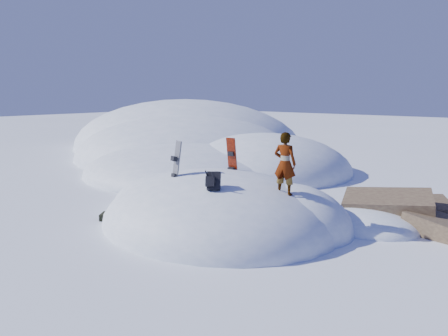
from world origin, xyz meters
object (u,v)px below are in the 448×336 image
Objects in this scene: snowboard_red at (232,163)px; snowboard_dark at (175,169)px; backpack at (213,181)px; person at (285,164)px.

snowboard_red is 0.98× the size of snowboard_dark.
snowboard_dark is 2.96× the size of backpack.
person is at bearing 13.07° from backpack.
backpack is at bearing 6.78° from snowboard_dark.
person reaches higher than snowboard_dark.
snowboard_dark is (-0.69, -1.64, -0.03)m from snowboard_red.
snowboard_red reaches higher than snowboard_dark.
person reaches higher than backpack.
snowboard_red reaches higher than backpack.
snowboard_dark is 1.72m from backpack.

